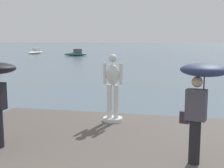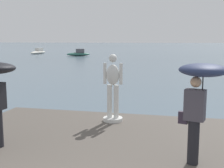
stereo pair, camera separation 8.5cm
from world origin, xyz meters
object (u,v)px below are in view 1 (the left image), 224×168
Objects in this scene: onlooker_right at (201,87)px; boat_rightward at (76,53)px; statue_white_figure at (113,90)px; boat_near at (36,52)px.

onlooker_right reaches higher than boat_rightward.
boat_near is (-25.17, 45.01, -0.94)m from statue_white_figure.
statue_white_figure is 0.48× the size of boat_rightward.
boat_near is at bearing 152.35° from boat_rightward.
boat_rightward reaches higher than boat_near.
onlooker_right is at bearing -67.81° from boat_rightward.
onlooker_right is (2.29, -2.64, 0.59)m from statue_white_figure.
onlooker_right is 45.70m from boat_rightward.
statue_white_figure is at bearing -60.78° from boat_near.
boat_rightward is (-17.25, 42.30, -1.50)m from onlooker_right.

